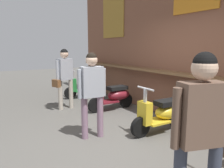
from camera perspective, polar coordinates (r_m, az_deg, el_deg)
name	(u,v)px	position (r m, az deg, el deg)	size (l,w,h in m)	color
ground_plane	(117,142)	(4.08, 1.43, -15.17)	(28.78, 28.78, 0.00)	#56544F
market_stall_facade	(196,35)	(5.10, 21.34, 11.97)	(10.28, 0.61, 3.95)	brown
scooter_green	(86,86)	(7.55, -6.90, -0.53)	(0.46, 1.40, 0.97)	#237533
scooter_maroon	(114,96)	(5.99, 0.45, -3.14)	(0.46, 1.40, 0.97)	maroon
scooter_yellow	(163,113)	(4.55, 13.43, -7.55)	(0.46, 1.40, 0.97)	gold
shopper_with_handbag	(65,73)	(6.06, -12.48, 2.89)	(0.42, 0.66, 1.68)	#ADA393
shopper_browsing	(92,87)	(4.01, -5.32, -0.68)	(0.22, 0.56, 1.63)	gray
shopper_passing	(202,124)	(2.15, 22.68, -9.79)	(0.38, 0.67, 1.68)	#383D4C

